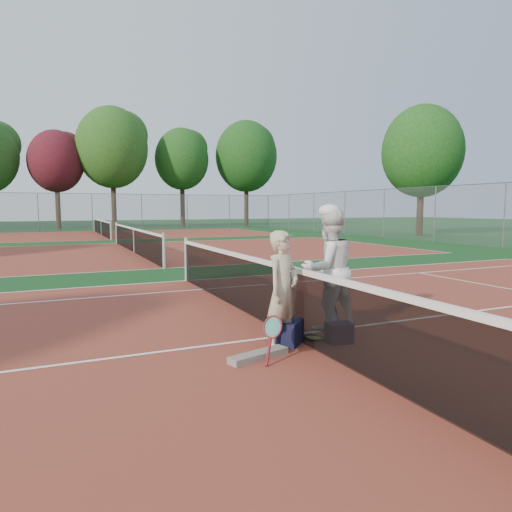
{
  "coord_description": "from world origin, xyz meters",
  "views": [
    {
      "loc": [
        -3.08,
        -5.7,
        1.85
      ],
      "look_at": [
        0.0,
        1.17,
        1.05
      ],
      "focal_mm": 32.0,
      "sensor_mm": 36.0,
      "label": 1
    }
  ],
  "objects_px": {
    "net_main": "(289,301)",
    "sports_bag_purple": "(339,333)",
    "racket_red": "(273,339)",
    "water_bottle": "(334,325)",
    "player_a": "(283,290)",
    "racket_black_held": "(332,305)",
    "sports_bag_navy": "(289,333)",
    "racket_spare": "(314,338)",
    "player_b": "(328,269)"
  },
  "relations": [
    {
      "from": "water_bottle",
      "to": "racket_black_held",
      "type": "bearing_deg",
      "value": 59.3
    },
    {
      "from": "racket_black_held",
      "to": "water_bottle",
      "type": "bearing_deg",
      "value": 49.79
    },
    {
      "from": "water_bottle",
      "to": "net_main",
      "type": "bearing_deg",
      "value": 158.61
    },
    {
      "from": "racket_red",
      "to": "sports_bag_navy",
      "type": "xyz_separation_m",
      "value": [
        0.51,
        0.52,
        -0.11
      ]
    },
    {
      "from": "racket_red",
      "to": "racket_black_held",
      "type": "height_order",
      "value": "racket_black_held"
    },
    {
      "from": "net_main",
      "to": "racket_red",
      "type": "xyz_separation_m",
      "value": [
        -0.7,
        -0.9,
        -0.24
      ]
    },
    {
      "from": "player_a",
      "to": "player_b",
      "type": "xyz_separation_m",
      "value": [
        1.07,
        0.57,
        0.14
      ]
    },
    {
      "from": "racket_red",
      "to": "sports_bag_navy",
      "type": "bearing_deg",
      "value": 0.37
    },
    {
      "from": "player_b",
      "to": "sports_bag_purple",
      "type": "bearing_deg",
      "value": 67.97
    },
    {
      "from": "water_bottle",
      "to": "sports_bag_navy",
      "type": "bearing_deg",
      "value": -170.66
    },
    {
      "from": "water_bottle",
      "to": "sports_bag_purple",
      "type": "bearing_deg",
      "value": -114.65
    },
    {
      "from": "player_b",
      "to": "racket_black_held",
      "type": "distance_m",
      "value": 0.75
    },
    {
      "from": "racket_red",
      "to": "water_bottle",
      "type": "distance_m",
      "value": 1.48
    },
    {
      "from": "net_main",
      "to": "racket_red",
      "type": "bearing_deg",
      "value": -128.18
    },
    {
      "from": "net_main",
      "to": "player_a",
      "type": "height_order",
      "value": "player_a"
    },
    {
      "from": "sports_bag_purple",
      "to": "water_bottle",
      "type": "distance_m",
      "value": 0.39
    },
    {
      "from": "net_main",
      "to": "racket_red",
      "type": "distance_m",
      "value": 1.16
    },
    {
      "from": "player_a",
      "to": "racket_spare",
      "type": "bearing_deg",
      "value": -14.87
    },
    {
      "from": "net_main",
      "to": "sports_bag_navy",
      "type": "xyz_separation_m",
      "value": [
        -0.2,
        -0.38,
        -0.35
      ]
    },
    {
      "from": "net_main",
      "to": "player_a",
      "type": "bearing_deg",
      "value": -126.53
    },
    {
      "from": "player_b",
      "to": "sports_bag_purple",
      "type": "xyz_separation_m",
      "value": [
        -0.27,
        -0.69,
        -0.78
      ]
    },
    {
      "from": "racket_black_held",
      "to": "sports_bag_purple",
      "type": "distance_m",
      "value": 1.14
    },
    {
      "from": "net_main",
      "to": "sports_bag_navy",
      "type": "bearing_deg",
      "value": -117.44
    },
    {
      "from": "player_a",
      "to": "sports_bag_navy",
      "type": "relative_size",
      "value": 3.76
    },
    {
      "from": "net_main",
      "to": "sports_bag_purple",
      "type": "relative_size",
      "value": 32.08
    },
    {
      "from": "net_main",
      "to": "sports_bag_purple",
      "type": "bearing_deg",
      "value": -52.47
    },
    {
      "from": "sports_bag_navy",
      "to": "sports_bag_purple",
      "type": "xyz_separation_m",
      "value": [
        0.65,
        -0.22,
        -0.02
      ]
    },
    {
      "from": "player_b",
      "to": "sports_bag_navy",
      "type": "distance_m",
      "value": 1.28
    },
    {
      "from": "player_a",
      "to": "racket_black_held",
      "type": "xyz_separation_m",
      "value": [
        1.35,
        0.87,
        -0.49
      ]
    },
    {
      "from": "player_a",
      "to": "sports_bag_purple",
      "type": "bearing_deg",
      "value": -38.13
    },
    {
      "from": "racket_spare",
      "to": "sports_bag_purple",
      "type": "height_order",
      "value": "sports_bag_purple"
    },
    {
      "from": "player_a",
      "to": "player_b",
      "type": "bearing_deg",
      "value": -1.44
    },
    {
      "from": "racket_black_held",
      "to": "water_bottle",
      "type": "distance_m",
      "value": 0.76
    },
    {
      "from": "racket_red",
      "to": "water_bottle",
      "type": "height_order",
      "value": "racket_red"
    },
    {
      "from": "racket_red",
      "to": "racket_black_held",
      "type": "relative_size",
      "value": 0.94
    },
    {
      "from": "player_b",
      "to": "racket_red",
      "type": "xyz_separation_m",
      "value": [
        -1.43,
        -0.99,
        -0.65
      ]
    },
    {
      "from": "racket_red",
      "to": "sports_bag_navy",
      "type": "distance_m",
      "value": 0.73
    },
    {
      "from": "racket_red",
      "to": "net_main",
      "type": "bearing_deg",
      "value": 6.63
    },
    {
      "from": "player_a",
      "to": "racket_black_held",
      "type": "relative_size",
      "value": 2.69
    },
    {
      "from": "player_a",
      "to": "player_b",
      "type": "distance_m",
      "value": 1.22
    },
    {
      "from": "racket_red",
      "to": "sports_bag_purple",
      "type": "bearing_deg",
      "value": -30.76
    },
    {
      "from": "player_b",
      "to": "racket_black_held",
      "type": "bearing_deg",
      "value": -133.8
    },
    {
      "from": "net_main",
      "to": "racket_red",
      "type": "relative_size",
      "value": 20.23
    },
    {
      "from": "racket_spare",
      "to": "sports_bag_navy",
      "type": "relative_size",
      "value": 1.45
    },
    {
      "from": "player_b",
      "to": "water_bottle",
      "type": "distance_m",
      "value": 0.85
    },
    {
      "from": "net_main",
      "to": "player_a",
      "type": "relative_size",
      "value": 7.06
    },
    {
      "from": "player_a",
      "to": "player_b",
      "type": "relative_size",
      "value": 0.85
    },
    {
      "from": "net_main",
      "to": "racket_black_held",
      "type": "bearing_deg",
      "value": 21.6
    },
    {
      "from": "player_b",
      "to": "water_bottle",
      "type": "relative_size",
      "value": 6.13
    },
    {
      "from": "racket_red",
      "to": "racket_spare",
      "type": "bearing_deg",
      "value": -13.55
    }
  ]
}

